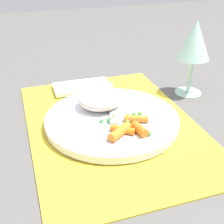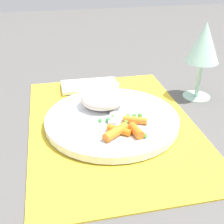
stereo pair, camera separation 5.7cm
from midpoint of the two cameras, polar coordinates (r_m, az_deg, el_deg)
The scene contains 9 objects.
ground_plane at distance 0.61m, azimuth 2.66°, elevation -2.57°, with size 2.40×2.40×0.00m, color #565451.
placemat at distance 0.61m, azimuth 2.66°, elevation -2.33°, with size 0.46×0.32×0.01m, color gold.
plate at distance 0.61m, azimuth 2.69°, elevation -1.50°, with size 0.26×0.26×0.01m, color white.
rice_mound at distance 0.63m, azimuth 0.80°, elevation 2.48°, with size 0.09×0.09×0.04m, color beige.
carrot_portion at distance 0.55m, azimuth 5.50°, elevation -3.21°, with size 0.07×0.10×0.02m.
pea_scatter at distance 0.58m, azimuth 5.14°, elevation -1.97°, with size 0.08×0.09×0.01m.
fork at distance 0.64m, azimuth 2.90°, elevation 1.12°, with size 0.18×0.07×0.01m.
wine_glass at distance 0.72m, azimuth 18.96°, elevation 11.73°, with size 0.07×0.07×0.18m.
napkin at distance 0.76m, azimuth -2.06°, elevation 4.89°, with size 0.07×0.14×0.01m, color white.
Camera 2 is at (0.51, -0.11, 0.32)m, focal length 49.19 mm.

